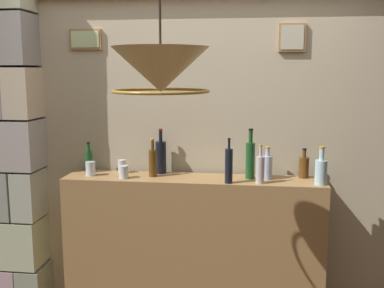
{
  "coord_description": "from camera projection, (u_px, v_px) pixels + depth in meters",
  "views": [
    {
      "loc": [
        0.38,
        -2.18,
        1.88
      ],
      "look_at": [
        0.0,
        0.81,
        1.39
      ],
      "focal_mm": 41.87,
      "sensor_mm": 36.0,
      "label": 1
    }
  ],
  "objects": [
    {
      "name": "liquor_bottle_brandy",
      "position": [
        229.0,
        165.0,
        2.98
      ],
      "size": [
        0.05,
        0.05,
        0.31
      ],
      "color": "black",
      "rests_on": "bar_shelf_unit"
    },
    {
      "name": "liquor_bottle_amaro",
      "position": [
        304.0,
        167.0,
        3.14
      ],
      "size": [
        0.07,
        0.07,
        0.21
      ],
      "color": "#5A3514",
      "rests_on": "bar_shelf_unit"
    },
    {
      "name": "liquor_bottle_whiskey",
      "position": [
        153.0,
        162.0,
        3.17
      ],
      "size": [
        0.06,
        0.06,
        0.27
      ],
      "color": "#583913",
      "rests_on": "bar_shelf_unit"
    },
    {
      "name": "glass_tumbler_shot",
      "position": [
        124.0,
        172.0,
        3.13
      ],
      "size": [
        0.07,
        0.07,
        0.09
      ],
      "color": "silver",
      "rests_on": "bar_shelf_unit"
    },
    {
      "name": "glass_tumbler_highball",
      "position": [
        122.0,
        166.0,
        3.3
      ],
      "size": [
        0.06,
        0.06,
        0.1
      ],
      "color": "silver",
      "rests_on": "bar_shelf_unit"
    },
    {
      "name": "liquor_bottle_scotch",
      "position": [
        161.0,
        156.0,
        3.28
      ],
      "size": [
        0.08,
        0.08,
        0.33
      ],
      "color": "black",
      "rests_on": "bar_shelf_unit"
    },
    {
      "name": "stone_pillar",
      "position": [
        16.0,
        143.0,
        3.37
      ],
      "size": [
        0.39,
        0.34,
        2.66
      ],
      "color": "#BC9FA9",
      "rests_on": "ground"
    },
    {
      "name": "liquor_bottle_rye",
      "position": [
        89.0,
        160.0,
        3.32
      ],
      "size": [
        0.05,
        0.05,
        0.22
      ],
      "color": "#1B4F22",
      "rests_on": "bar_shelf_unit"
    },
    {
      "name": "bar_shelf_unit",
      "position": [
        193.0,
        254.0,
        3.24
      ],
      "size": [
        1.83,
        0.32,
        1.14
      ],
      "primitive_type": "cube",
      "color": "#9E7547",
      "rests_on": "ground"
    },
    {
      "name": "panelled_rear_partition",
      "position": [
        197.0,
        132.0,
        3.33
      ],
      "size": [
        3.71,
        0.15,
        2.73
      ],
      "color": "#BCAD8E",
      "rests_on": "ground"
    },
    {
      "name": "liquor_bottle_port",
      "position": [
        250.0,
        159.0,
        3.11
      ],
      "size": [
        0.06,
        0.06,
        0.35
      ],
      "color": "#1A4A21",
      "rests_on": "bar_shelf_unit"
    },
    {
      "name": "pendant_lamp",
      "position": [
        161.0,
        71.0,
        2.2
      ],
      "size": [
        0.49,
        0.49,
        0.51
      ],
      "color": "beige"
    },
    {
      "name": "glass_tumbler_rocks",
      "position": [
        91.0,
        169.0,
        3.21
      ],
      "size": [
        0.07,
        0.07,
        0.1
      ],
      "color": "silver",
      "rests_on": "bar_shelf_unit"
    },
    {
      "name": "liquor_bottle_gin",
      "position": [
        260.0,
        169.0,
        2.98
      ],
      "size": [
        0.06,
        0.06,
        0.27
      ],
      "color": "beige",
      "rests_on": "bar_shelf_unit"
    },
    {
      "name": "liquor_bottle_sherry",
      "position": [
        321.0,
        171.0,
        2.95
      ],
      "size": [
        0.08,
        0.08,
        0.26
      ],
      "color": "#ADD7E1",
      "rests_on": "bar_shelf_unit"
    },
    {
      "name": "liquor_bottle_mezcal",
      "position": [
        267.0,
        167.0,
        3.1
      ],
      "size": [
        0.07,
        0.07,
        0.23
      ],
      "color": "silver",
      "rests_on": "bar_shelf_unit"
    }
  ]
}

